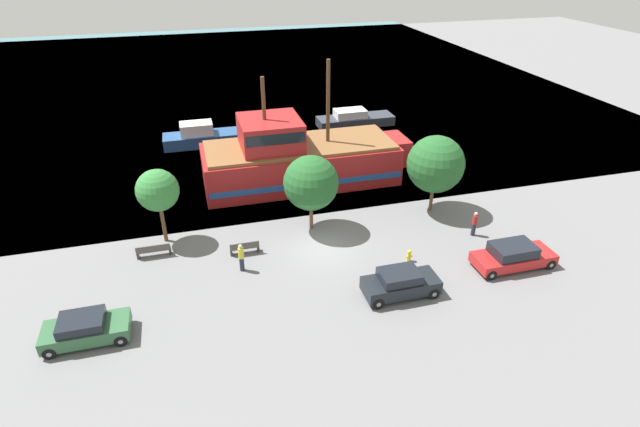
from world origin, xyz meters
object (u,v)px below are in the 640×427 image
parked_car_curb_mid (400,283)px  parked_car_curb_rear (85,329)px  moored_boat_outer (202,136)px  moored_boat_dockside (354,119)px  pedestrian_walking_near (241,257)px  pirate_ship (298,158)px  fire_hydrant (409,255)px  bench_promenade_east (153,250)px  pedestrian_walking_far (474,224)px  bench_promenade_west (245,247)px  parked_car_curb_front (513,256)px

parked_car_curb_mid → parked_car_curb_rear: bearing=177.3°
moored_boat_outer → moored_boat_dockside: bearing=5.1°
parked_car_curb_rear → pedestrian_walking_near: bearing=25.3°
pirate_ship → fire_hydrant: size_ratio=21.04×
pirate_ship → fire_hydrant: (3.86, -12.44, -1.54)m
pedestrian_walking_near → moored_boat_dockside: bearing=57.0°
moored_boat_dockside → pirate_ship: bearing=-126.8°
parked_car_curb_mid → fire_hydrant: 3.35m
parked_car_curb_mid → parked_car_curb_rear: 15.86m
pirate_ship → bench_promenade_east: 13.51m
parked_car_curb_rear → bench_promenade_east: size_ratio=1.99×
moored_boat_dockside → pedestrian_walking_far: pedestrian_walking_far is taller
pirate_ship → pedestrian_walking_near: size_ratio=9.14×
parked_car_curb_mid → parked_car_curb_rear: (-15.85, 0.74, -0.07)m
parked_car_curb_mid → bench_promenade_west: (-7.54, 6.17, -0.31)m
pedestrian_walking_near → pirate_ship: bearing=61.4°
pedestrian_walking_far → moored_boat_dockside: bearing=91.6°
moored_boat_dockside → bench_promenade_east: moored_boat_dockside is taller
moored_boat_outer → parked_car_curb_front: moored_boat_outer is taller
moored_boat_dockside → fire_hydrant: 24.22m
pirate_ship → fire_hydrant: pirate_ship is taller
moored_boat_outer → bench_promenade_west: moored_boat_outer is taller
parked_car_curb_rear → bench_promenade_east: parked_car_curb_rear is taller
pirate_ship → pedestrian_walking_far: bearing=-50.0°
parked_car_curb_front → parked_car_curb_mid: parked_car_curb_mid is taller
parked_car_curb_mid → pedestrian_walking_near: (-7.92, 4.48, 0.15)m
parked_car_curb_front → bench_promenade_east: parked_car_curb_front is taller
moored_boat_dockside → parked_car_curb_rear: moored_boat_dockside is taller
bench_promenade_west → parked_car_curb_front: bearing=-20.0°
pirate_ship → pedestrian_walking_far: size_ratio=9.49×
bench_promenade_east → fire_hydrant: bearing=-17.0°
moored_boat_dockside → parked_car_curb_mid: 27.34m
pirate_ship → pedestrian_walking_far: pirate_ship is taller
parked_car_curb_mid → pedestrian_walking_near: bearing=150.5°
parked_car_curb_mid → bench_promenade_east: 14.81m
pedestrian_walking_far → pedestrian_walking_near: bearing=179.7°
moored_boat_outer → parked_car_curb_mid: (8.83, -25.21, -0.04)m
bench_promenade_east → bench_promenade_west: (5.34, -1.13, -0.01)m
parked_car_curb_mid → parked_car_curb_rear: size_ratio=1.03×
parked_car_curb_rear → moored_boat_dockside: bearing=49.3°
moored_boat_dockside → pedestrian_walking_far: size_ratio=4.57×
moored_boat_dockside → moored_boat_outer: bearing=-174.9°
fire_hydrant → bench_promenade_west: (-9.34, 3.36, 0.03)m
parked_car_curb_mid → bench_promenade_east: size_ratio=2.05×
moored_boat_dockside → bench_promenade_west: (-13.95, -20.41, -0.19)m
parked_car_curb_rear → fire_hydrant: 17.76m
pedestrian_walking_near → moored_boat_outer: bearing=92.5°
bench_promenade_west → parked_car_curb_mid: bearing=-39.3°
pirate_ship → bench_promenade_east: size_ratio=8.08×
pirate_ship → pedestrian_walking_near: 12.30m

